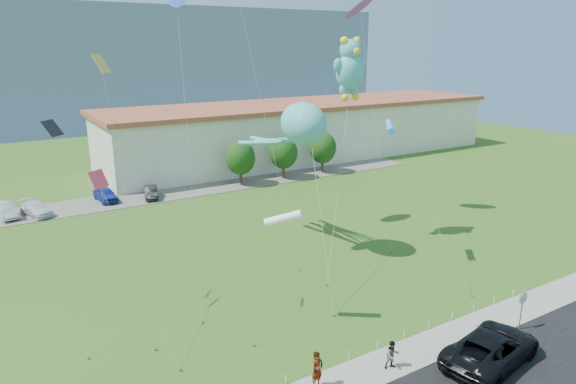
{
  "coord_description": "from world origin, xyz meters",
  "views": [
    {
      "loc": [
        -16.4,
        -20.18,
        16.35
      ],
      "look_at": [
        0.81,
        8.0,
        6.87
      ],
      "focal_mm": 32.0,
      "sensor_mm": 36.0,
      "label": 1
    }
  ],
  "objects_px": {
    "warehouse": "(306,129)",
    "parked_car_blue": "(105,194)",
    "octopus_kite": "(295,130)",
    "teddy_bear_kite": "(350,67)",
    "suv": "(492,348)",
    "pedestrian_left": "(317,370)",
    "stop_sign": "(523,302)",
    "parked_car_silver": "(5,210)",
    "parked_car_black": "(151,192)",
    "pedestrian_right": "(392,355)",
    "parked_car_white": "(36,208)"
  },
  "relations": [
    {
      "from": "pedestrian_right",
      "to": "parked_car_silver",
      "type": "relative_size",
      "value": 0.35
    },
    {
      "from": "warehouse",
      "to": "pedestrian_left",
      "type": "distance_m",
      "value": 55.27
    },
    {
      "from": "parked_car_black",
      "to": "octopus_kite",
      "type": "xyz_separation_m",
      "value": [
        5.38,
        -21.37,
        9.37
      ]
    },
    {
      "from": "suv",
      "to": "octopus_kite",
      "type": "bearing_deg",
      "value": -8.23
    },
    {
      "from": "suv",
      "to": "parked_car_silver",
      "type": "distance_m",
      "value": 45.43
    },
    {
      "from": "warehouse",
      "to": "pedestrian_left",
      "type": "height_order",
      "value": "warehouse"
    },
    {
      "from": "pedestrian_left",
      "to": "parked_car_white",
      "type": "relative_size",
      "value": 0.43
    },
    {
      "from": "parked_car_black",
      "to": "octopus_kite",
      "type": "relative_size",
      "value": 0.25
    },
    {
      "from": "parked_car_blue",
      "to": "parked_car_black",
      "type": "distance_m",
      "value": 4.75
    },
    {
      "from": "teddy_bear_kite",
      "to": "suv",
      "type": "bearing_deg",
      "value": -103.02
    },
    {
      "from": "stop_sign",
      "to": "parked_car_blue",
      "type": "relative_size",
      "value": 0.58
    },
    {
      "from": "octopus_kite",
      "to": "teddy_bear_kite",
      "type": "relative_size",
      "value": 0.92
    },
    {
      "from": "suv",
      "to": "parked_car_white",
      "type": "height_order",
      "value": "suv"
    },
    {
      "from": "teddy_bear_kite",
      "to": "parked_car_blue",
      "type": "bearing_deg",
      "value": 123.08
    },
    {
      "from": "warehouse",
      "to": "stop_sign",
      "type": "bearing_deg",
      "value": -108.9
    },
    {
      "from": "parked_car_blue",
      "to": "octopus_kite",
      "type": "distance_m",
      "value": 26.55
    },
    {
      "from": "pedestrian_left",
      "to": "teddy_bear_kite",
      "type": "xyz_separation_m",
      "value": [
        13.27,
        15.13,
        13.6
      ]
    },
    {
      "from": "stop_sign",
      "to": "parked_car_silver",
      "type": "distance_m",
      "value": 46.43
    },
    {
      "from": "parked_car_blue",
      "to": "octopus_kite",
      "type": "height_order",
      "value": "octopus_kite"
    },
    {
      "from": "warehouse",
      "to": "parked_car_silver",
      "type": "distance_m",
      "value": 42.23
    },
    {
      "from": "stop_sign",
      "to": "teddy_bear_kite",
      "type": "distance_m",
      "value": 21.22
    },
    {
      "from": "pedestrian_left",
      "to": "warehouse",
      "type": "bearing_deg",
      "value": 42.69
    },
    {
      "from": "pedestrian_right",
      "to": "parked_car_white",
      "type": "height_order",
      "value": "pedestrian_right"
    },
    {
      "from": "parked_car_blue",
      "to": "pedestrian_left",
      "type": "bearing_deg",
      "value": -92.65
    },
    {
      "from": "parked_car_blue",
      "to": "parked_car_black",
      "type": "relative_size",
      "value": 1.11
    },
    {
      "from": "pedestrian_left",
      "to": "teddy_bear_kite",
      "type": "height_order",
      "value": "teddy_bear_kite"
    },
    {
      "from": "octopus_kite",
      "to": "pedestrian_left",
      "type": "bearing_deg",
      "value": -118.5
    },
    {
      "from": "warehouse",
      "to": "teddy_bear_kite",
      "type": "height_order",
      "value": "teddy_bear_kite"
    },
    {
      "from": "pedestrian_left",
      "to": "parked_car_white",
      "type": "bearing_deg",
      "value": 88.7
    },
    {
      "from": "parked_car_white",
      "to": "parked_car_blue",
      "type": "bearing_deg",
      "value": -5.43
    },
    {
      "from": "pedestrian_left",
      "to": "stop_sign",
      "type": "bearing_deg",
      "value": -22.22
    },
    {
      "from": "pedestrian_left",
      "to": "octopus_kite",
      "type": "relative_size",
      "value": 0.12
    },
    {
      "from": "pedestrian_right",
      "to": "suv",
      "type": "bearing_deg",
      "value": -10.95
    },
    {
      "from": "parked_car_blue",
      "to": "teddy_bear_kite",
      "type": "bearing_deg",
      "value": -62.06
    },
    {
      "from": "parked_car_silver",
      "to": "parked_car_white",
      "type": "xyz_separation_m",
      "value": [
        2.65,
        -0.85,
        -0.08
      ]
    },
    {
      "from": "stop_sign",
      "to": "pedestrian_right",
      "type": "bearing_deg",
      "value": 173.58
    },
    {
      "from": "warehouse",
      "to": "pedestrian_left",
      "type": "bearing_deg",
      "value": -122.77
    },
    {
      "from": "octopus_kite",
      "to": "stop_sign",
      "type": "bearing_deg",
      "value": -73.28
    },
    {
      "from": "warehouse",
      "to": "parked_car_blue",
      "type": "xyz_separation_m",
      "value": [
        -31.52,
        -8.38,
        -3.33
      ]
    },
    {
      "from": "pedestrian_right",
      "to": "stop_sign",
      "type": "bearing_deg",
      "value": 8.22
    },
    {
      "from": "warehouse",
      "to": "suv",
      "type": "xyz_separation_m",
      "value": [
        -20.81,
        -49.5,
        -3.17
      ]
    },
    {
      "from": "warehouse",
      "to": "parked_car_black",
      "type": "xyz_separation_m",
      "value": [
        -26.99,
        -9.83,
        -3.43
      ]
    },
    {
      "from": "stop_sign",
      "to": "octopus_kite",
      "type": "distance_m",
      "value": 19.56
    },
    {
      "from": "pedestrian_right",
      "to": "octopus_kite",
      "type": "bearing_deg",
      "value": 90.38
    },
    {
      "from": "parked_car_white",
      "to": "parked_car_black",
      "type": "height_order",
      "value": "parked_car_white"
    },
    {
      "from": "pedestrian_right",
      "to": "parked_car_black",
      "type": "height_order",
      "value": "pedestrian_right"
    },
    {
      "from": "parked_car_blue",
      "to": "octopus_kite",
      "type": "xyz_separation_m",
      "value": [
        9.91,
        -22.82,
        9.27
      ]
    },
    {
      "from": "parked_car_white",
      "to": "octopus_kite",
      "type": "bearing_deg",
      "value": -68.14
    },
    {
      "from": "parked_car_white",
      "to": "parked_car_blue",
      "type": "xyz_separation_m",
      "value": [
        6.98,
        1.34,
        0.08
      ]
    },
    {
      "from": "pedestrian_left",
      "to": "parked_car_black",
      "type": "xyz_separation_m",
      "value": [
        2.88,
        36.58,
        -0.37
      ]
    }
  ]
}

